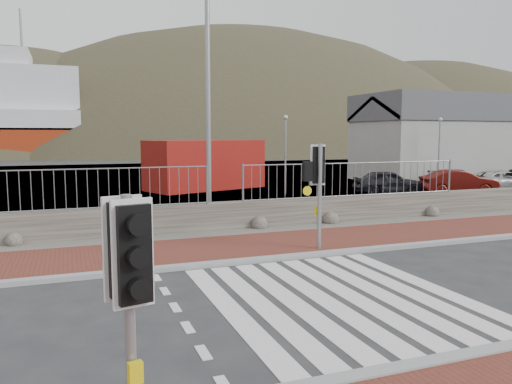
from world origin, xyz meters
name	(u,v)px	position (x,y,z in m)	size (l,w,h in m)	color
ground	(336,297)	(0.00, 0.00, 0.00)	(220.00, 220.00, 0.00)	#28282B
sidewalk_far	(254,246)	(0.00, 4.50, 0.04)	(40.00, 3.00, 0.08)	brown
kerb_near	(448,360)	(0.00, -3.00, 0.05)	(40.00, 0.25, 0.12)	gray
kerb_far	(275,258)	(0.00, 3.00, 0.05)	(40.00, 0.25, 0.12)	gray
zebra_crossing	(336,297)	(0.00, 0.00, 0.01)	(4.62, 5.60, 0.01)	silver
gravel_strip	(232,233)	(0.00, 6.50, 0.03)	(40.00, 1.50, 0.06)	#59544C
stone_wall	(224,216)	(0.00, 7.30, 0.45)	(40.00, 0.60, 0.90)	#4B443D
railing	(225,175)	(0.00, 7.15, 1.82)	(18.07, 0.07, 1.22)	gray
quay	(140,179)	(0.00, 27.90, 0.00)	(120.00, 40.00, 0.50)	#4C4C4F
water	(105,158)	(0.00, 62.90, 0.00)	(220.00, 50.00, 0.05)	#3F4C54
harbor_building	(446,137)	(20.00, 19.90, 2.93)	(12.20, 6.20, 5.80)	#9E9E99
hills_backdrop	(136,271)	(6.74, 87.90, -23.05)	(254.00, 90.00, 100.00)	#333821
traffic_signal_near	(128,274)	(-4.22, -3.64, 1.84)	(0.40, 0.29, 2.56)	gray
traffic_signal_far	(319,174)	(1.43, 3.50, 2.07)	(0.68, 0.26, 2.86)	gray
streetlight	(212,72)	(-0.13, 8.10, 5.13)	(1.94, 0.27, 9.12)	gray
shipping_container	(205,165)	(2.68, 19.74, 1.40)	(6.70, 2.79, 2.79)	#A01211
car_a	(388,182)	(11.13, 14.04, 0.62)	(1.47, 3.65, 1.25)	black
car_b	(459,182)	(14.37, 12.43, 0.63)	(1.34, 3.85, 1.27)	#520F0B
car_c	(455,178)	(16.75, 15.32, 0.55)	(1.53, 3.77, 1.09)	#151A43
car_d	(503,181)	(17.39, 12.42, 0.59)	(1.96, 4.24, 1.18)	#A9A9A9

